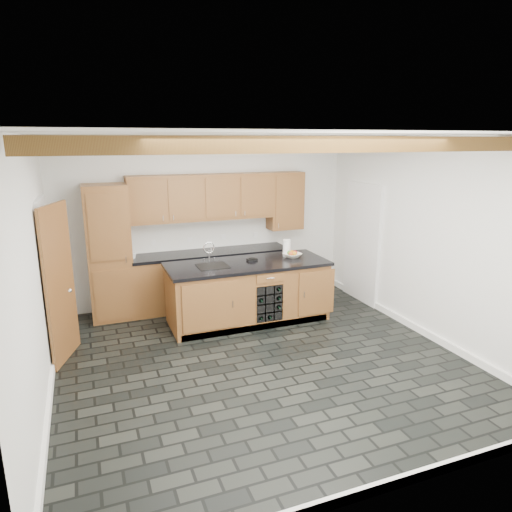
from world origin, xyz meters
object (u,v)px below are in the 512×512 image
(paper_towel, at_px, (287,248))
(kitchen_scale, at_px, (252,259))
(island, at_px, (248,292))
(fruit_bowl, at_px, (292,255))

(paper_towel, bearing_deg, kitchen_scale, -174.39)
(island, height_order, fruit_bowl, fruit_bowl)
(island, height_order, paper_towel, paper_towel)
(paper_towel, bearing_deg, fruit_bowl, -60.56)
(kitchen_scale, relative_size, paper_towel, 0.61)
(island, bearing_deg, paper_towel, 12.71)
(kitchen_scale, height_order, fruit_bowl, fruit_bowl)
(island, distance_m, paper_towel, 0.94)
(kitchen_scale, height_order, paper_towel, paper_towel)
(fruit_bowl, bearing_deg, paper_towel, 119.44)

